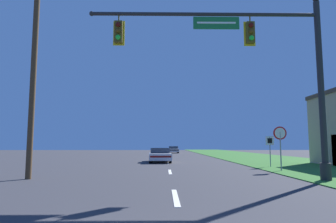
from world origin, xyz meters
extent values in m
cube|color=#2D6626|center=(10.50, 30.00, 0.02)|extent=(10.00, 110.00, 0.04)
cube|color=silver|center=(0.00, 6.00, 0.01)|extent=(0.16, 2.80, 0.01)
cube|color=silver|center=(0.00, 14.00, 0.01)|extent=(0.16, 2.80, 0.01)
cube|color=silver|center=(0.00, 22.00, 0.01)|extent=(0.16, 2.80, 0.01)
cube|color=silver|center=(0.00, 30.00, 0.01)|extent=(0.16, 2.80, 0.01)
cube|color=silver|center=(0.00, 38.00, 0.01)|extent=(0.16, 2.80, 0.01)
cylinder|color=#232326|center=(6.40, 9.73, 0.39)|extent=(0.44, 0.44, 0.70)
cylinder|color=#232326|center=(6.40, 9.73, 3.92)|extent=(0.26, 0.26, 7.75)
cylinder|color=#232326|center=(1.45, 9.73, 7.19)|extent=(9.90, 0.16, 0.16)
sphere|color=#232326|center=(-3.50, 9.73, 7.19)|extent=(0.21, 0.21, 0.21)
cube|color=#196B33|center=(1.94, 9.73, 6.80)|extent=(2.01, 0.06, 0.55)
cube|color=white|center=(1.94, 9.70, 6.80)|extent=(1.69, 0.01, 0.08)
cylinder|color=#4C4214|center=(-2.31, 9.73, 7.02)|extent=(0.06, 0.06, 0.35)
cube|color=yellow|center=(-2.31, 9.87, 6.37)|extent=(0.50, 0.03, 1.11)
cube|color=#4C4214|center=(-2.31, 9.73, 6.37)|extent=(0.34, 0.24, 0.95)
sphere|color=#4C0F0C|center=(-2.31, 9.59, 6.65)|extent=(0.22, 0.22, 0.22)
sphere|color=#51380F|center=(-2.31, 9.59, 6.37)|extent=(0.22, 0.22, 0.22)
sphere|color=green|center=(-2.31, 9.59, 6.08)|extent=(0.22, 0.22, 0.22)
cylinder|color=#4C4214|center=(3.43, 9.73, 7.02)|extent=(0.06, 0.06, 0.35)
cube|color=yellow|center=(3.43, 9.87, 6.37)|extent=(0.50, 0.03, 1.11)
cube|color=#4C4214|center=(3.43, 9.73, 6.37)|extent=(0.34, 0.24, 0.95)
sphere|color=#4C0F0C|center=(3.43, 9.59, 6.65)|extent=(0.22, 0.22, 0.22)
sphere|color=#51380F|center=(3.43, 9.59, 6.37)|extent=(0.22, 0.22, 0.22)
sphere|color=green|center=(3.43, 9.59, 6.08)|extent=(0.22, 0.22, 0.22)
cylinder|color=black|center=(0.05, 24.95, 0.32)|extent=(0.22, 0.64, 0.64)
cylinder|color=black|center=(-1.55, 24.88, 0.32)|extent=(0.22, 0.64, 0.64)
cylinder|color=black|center=(0.18, 21.73, 0.32)|extent=(0.22, 0.64, 0.64)
cylinder|color=black|center=(-1.42, 21.66, 0.32)|extent=(0.22, 0.64, 0.64)
cube|color=silver|center=(-0.69, 23.30, 0.50)|extent=(2.01, 4.69, 0.55)
cube|color=#283342|center=(-0.69, 23.42, 0.98)|extent=(1.68, 2.01, 0.42)
cube|color=silver|center=(-0.69, 23.42, 1.16)|extent=(1.64, 1.97, 0.06)
cube|color=#B71414|center=(-0.59, 21.03, 0.56)|extent=(1.68, 0.13, 0.14)
cylinder|color=black|center=(2.17, 52.69, 0.32)|extent=(0.22, 0.64, 0.64)
cylinder|color=black|center=(0.57, 52.69, 0.32)|extent=(0.22, 0.64, 0.64)
cylinder|color=black|center=(2.17, 49.64, 0.32)|extent=(0.22, 0.64, 0.64)
cylinder|color=black|center=(0.57, 49.64, 0.32)|extent=(0.22, 0.64, 0.64)
cube|color=#B7B7BC|center=(1.37, 51.17, 0.50)|extent=(1.82, 4.44, 0.55)
cube|color=#283342|center=(1.37, 51.28, 0.98)|extent=(1.60, 1.87, 0.42)
cube|color=#B7B7BC|center=(1.37, 51.28, 1.16)|extent=(1.57, 1.83, 0.06)
cube|color=#B71414|center=(1.37, 48.97, 0.56)|extent=(1.67, 0.06, 0.14)
cylinder|color=gray|center=(6.33, 14.32, 1.14)|extent=(0.07, 0.07, 2.20)
cylinder|color=red|center=(6.33, 14.32, 2.16)|extent=(0.76, 0.04, 0.76)
cylinder|color=white|center=(6.33, 14.30, 2.16)|extent=(0.61, 0.01, 0.61)
cylinder|color=gray|center=(6.85, 17.48, 1.04)|extent=(0.06, 0.06, 2.00)
cube|color=white|center=(6.85, 17.48, 1.77)|extent=(0.55, 0.04, 0.60)
cube|color=black|center=(6.85, 17.46, 1.77)|extent=(0.31, 0.01, 0.34)
cylinder|color=#4C3823|center=(-6.29, 10.63, 4.84)|extent=(0.26, 0.26, 9.68)
camera|label=1|loc=(-0.33, -2.81, 1.51)|focal=32.00mm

